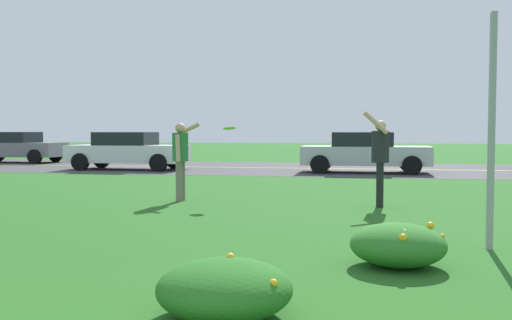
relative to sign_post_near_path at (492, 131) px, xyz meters
The scene contains 12 objects.
ground_plane 5.44m from the sign_post_near_path, 121.21° to the left, with size 120.00×120.00×0.00m, color #26601E.
highway_strip 15.36m from the sign_post_near_path, 100.22° to the left, with size 120.00×8.39×0.01m, color #424244.
highway_center_stripe 15.36m from the sign_post_near_path, 100.22° to the left, with size 120.00×0.16×0.00m, color yellow.
daylily_clump_front_right 4.33m from the sign_post_near_path, 129.67° to the right, with size 1.09×1.08×0.49m.
daylily_clump_mid_center 2.08m from the sign_post_near_path, 135.38° to the right, with size 1.04×0.97×0.47m.
sign_post_near_path is the anchor object (origin of this frame).
person_thrower_green_shirt 6.72m from the sign_post_near_path, 143.26° to the left, with size 0.56×0.49×1.68m.
person_catcher_dark_shirt 4.05m from the sign_post_near_path, 108.01° to the left, with size 0.51×0.49×1.87m.
frisbee_lime 5.85m from the sign_post_near_path, 137.28° to the left, with size 0.26×0.26×0.07m.
car_gray_leftmost 24.60m from the sign_post_near_path, 136.48° to the left, with size 4.50×2.00×1.45m.
car_white_center_left 16.85m from the sign_post_near_path, 128.60° to the left, with size 4.50×2.00×1.45m.
car_silver_center_right 13.26m from the sign_post_near_path, 96.53° to the left, with size 4.50×2.00×1.45m.
Camera 1 is at (1.13, -1.43, 1.48)m, focal length 39.92 mm.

